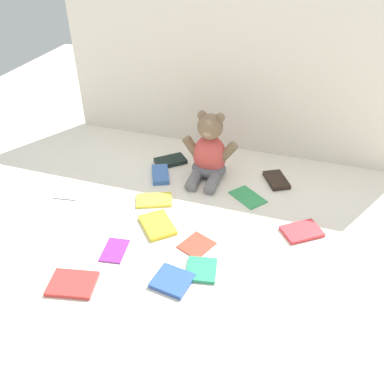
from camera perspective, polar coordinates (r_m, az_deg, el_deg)
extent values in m
plane|color=silver|center=(1.56, 1.40, -1.01)|extent=(3.20, 3.20, 0.00)
cube|color=silver|center=(1.77, 5.85, 15.95)|extent=(1.48, 0.03, 0.67)
ellipsoid|color=#D84C47|center=(1.65, 2.44, 5.05)|extent=(0.14, 0.11, 0.18)
ellipsoid|color=slate|center=(1.68, 2.35, 3.30)|extent=(0.14, 0.12, 0.06)
sphere|color=#7A6047|center=(1.59, 2.51, 8.99)|extent=(0.10, 0.10, 0.10)
ellipsoid|color=#997C5E|center=(1.56, 2.15, 8.17)|extent=(0.04, 0.03, 0.03)
sphere|color=#7A6047|center=(1.59, 1.42, 10.52)|extent=(0.04, 0.04, 0.04)
sphere|color=#7A6047|center=(1.57, 3.88, 10.18)|extent=(0.04, 0.04, 0.04)
cylinder|color=#7A6047|center=(1.65, -0.02, 6.26)|extent=(0.08, 0.04, 0.09)
cylinder|color=#7A6047|center=(1.62, 4.91, 5.50)|extent=(0.08, 0.04, 0.09)
cylinder|color=slate|center=(1.62, 0.24, 1.62)|extent=(0.05, 0.10, 0.05)
cylinder|color=slate|center=(1.60, 2.76, 1.19)|extent=(0.05, 0.10, 0.05)
cube|color=#329552|center=(1.58, 7.69, -0.64)|extent=(0.16, 0.15, 0.01)
cube|color=red|center=(1.28, -16.15, -12.05)|extent=(0.15, 0.13, 0.01)
cube|color=#7F2C8A|center=(1.36, -10.64, -7.84)|extent=(0.09, 0.12, 0.01)
cube|color=#9C9BAC|center=(1.66, -16.53, 0.06)|extent=(0.10, 0.11, 0.01)
cube|color=black|center=(1.77, -2.99, 4.31)|extent=(0.14, 0.14, 0.02)
cube|color=#2E52A6|center=(1.24, -2.73, -12.12)|extent=(0.12, 0.11, 0.01)
cube|color=yellow|center=(1.55, -5.25, -1.13)|extent=(0.15, 0.13, 0.01)
cube|color=black|center=(1.68, 11.57, 1.62)|extent=(0.12, 0.14, 0.02)
cube|color=red|center=(1.45, 14.90, -5.27)|extent=(0.15, 0.15, 0.01)
cube|color=#289061|center=(1.28, 1.30, -10.67)|extent=(0.11, 0.11, 0.01)
cube|color=#3963AD|center=(1.68, -4.39, 2.43)|extent=(0.11, 0.15, 0.02)
cube|color=yellow|center=(1.43, -4.78, -4.54)|extent=(0.16, 0.16, 0.01)
cube|color=red|center=(1.36, 0.64, -7.27)|extent=(0.12, 0.13, 0.01)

